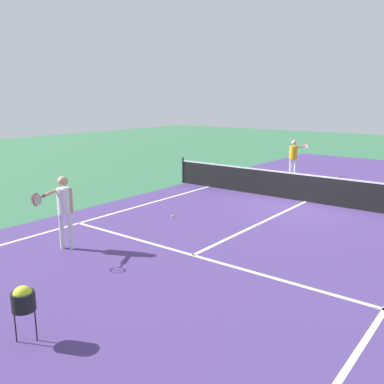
# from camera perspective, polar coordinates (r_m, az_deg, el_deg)

# --- Properties ---
(ground_plane) EXTENTS (60.00, 60.00, 0.00)m
(ground_plane) POSITION_cam_1_polar(r_m,az_deg,el_deg) (15.02, 15.18, -1.27)
(ground_plane) COLOR #38724C
(court_surface_inbounds) EXTENTS (10.62, 24.40, 0.00)m
(court_surface_inbounds) POSITION_cam_1_polar(r_m,az_deg,el_deg) (15.02, 15.18, -1.26)
(court_surface_inbounds) COLOR #4C387A
(court_surface_inbounds) RESTS_ON ground_plane
(line_sideline_left) EXTENTS (0.10, 11.89, 0.01)m
(line_sideline_left) POSITION_cam_1_polar(r_m,az_deg,el_deg) (12.72, -13.46, -3.65)
(line_sideline_left) COLOR white
(line_sideline_left) RESTS_ON ground_plane
(line_service_near) EXTENTS (8.22, 0.10, 0.01)m
(line_service_near) POSITION_cam_1_polar(r_m,az_deg,el_deg) (9.66, 0.12, -8.57)
(line_service_near) COLOR white
(line_service_near) RESTS_ON ground_plane
(line_center_service) EXTENTS (0.10, 6.40, 0.01)m
(line_center_service) POSITION_cam_1_polar(r_m,az_deg,el_deg) (12.21, 9.34, -4.15)
(line_center_service) COLOR white
(line_center_service) RESTS_ON ground_plane
(net) EXTENTS (10.99, 0.09, 1.07)m
(net) POSITION_cam_1_polar(r_m,az_deg,el_deg) (14.91, 15.29, 0.57)
(net) COLOR #33383D
(net) RESTS_ON ground_plane
(player_near) EXTENTS (0.61, 1.19, 1.75)m
(player_near) POSITION_cam_1_polar(r_m,az_deg,el_deg) (10.16, -17.03, -1.58)
(player_near) COLOR white
(player_near) RESTS_ON ground_plane
(player_far) EXTENTS (0.51, 1.21, 1.68)m
(player_far) POSITION_cam_1_polar(r_m,az_deg,el_deg) (19.31, 13.66, 5.01)
(player_far) COLOR white
(player_far) RESTS_ON ground_plane
(ball_hopper) EXTENTS (0.34, 0.34, 0.87)m
(ball_hopper) POSITION_cam_1_polar(r_m,az_deg,el_deg) (6.68, -21.95, -13.33)
(ball_hopper) COLOR black
(ball_hopper) RESTS_ON ground_plane
(tennis_ball_by_baseline) EXTENTS (0.07, 0.07, 0.07)m
(tennis_ball_by_baseline) POSITION_cam_1_polar(r_m,az_deg,el_deg) (7.94, -21.82, -14.20)
(tennis_ball_by_baseline) COLOR #CCE033
(tennis_ball_by_baseline) RESTS_ON ground_plane
(tennis_ball_mid_court) EXTENTS (0.07, 0.07, 0.07)m
(tennis_ball_mid_court) POSITION_cam_1_polar(r_m,az_deg,el_deg) (12.62, -2.62, -3.30)
(tennis_ball_mid_court) COLOR #CCE033
(tennis_ball_mid_court) RESTS_ON ground_plane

